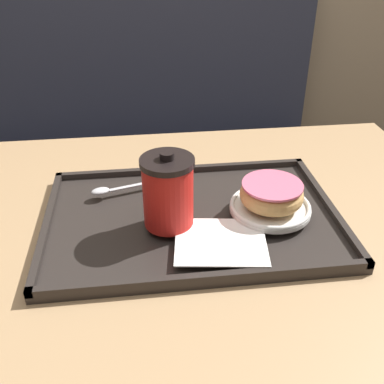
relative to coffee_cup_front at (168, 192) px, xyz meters
The scene contains 8 objects.
booth_bench 1.03m from the coffee_cup_front, 92.97° to the left, with size 1.32×0.44×1.00m.
cafe_table 0.25m from the coffee_cup_front, 28.76° to the left, with size 1.04×0.78×0.72m.
serving_tray 0.10m from the coffee_cup_front, 34.33° to the left, with size 0.52×0.35×0.02m.
napkin_paper 0.12m from the coffee_cup_front, 39.14° to the right, with size 0.16×0.14×0.00m.
coffee_cup_front is the anchor object (origin of this frame).
plate_with_chocolate_donut 0.19m from the coffee_cup_front, ahead, with size 0.14×0.14×0.01m.
donut_chocolate_glazed 0.19m from the coffee_cup_front, ahead, with size 0.11×0.11×0.04m.
spoon 0.16m from the coffee_cup_front, 129.53° to the left, with size 0.16×0.06×0.01m.
Camera 1 is at (-0.10, -0.67, 1.20)m, focal length 42.00 mm.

